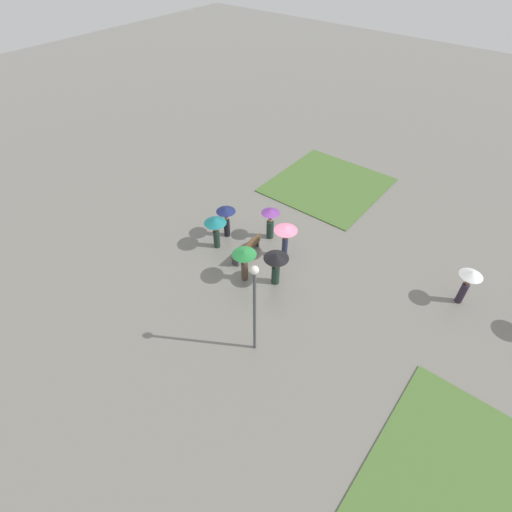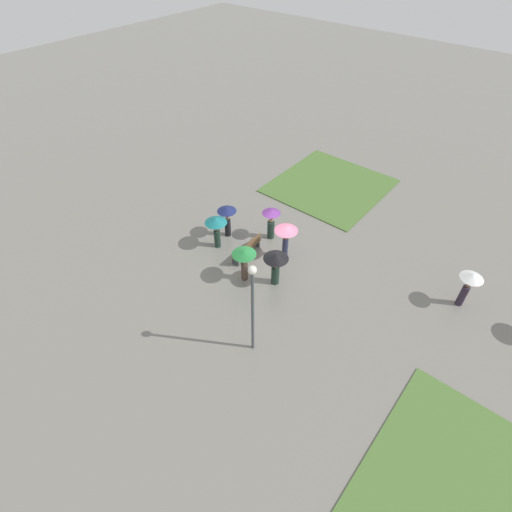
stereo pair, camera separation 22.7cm
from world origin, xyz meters
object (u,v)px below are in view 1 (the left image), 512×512
at_px(lamp_post, 255,300).
at_px(crowd_person_black, 276,261).
at_px(crowd_person_purple, 270,219).
at_px(crowd_person_pink, 286,233).
at_px(lone_walker_far_path, 469,280).
at_px(crowd_person_navy, 226,216).
at_px(park_bench, 247,249).
at_px(crowd_person_teal, 215,225).
at_px(crowd_person_green, 244,259).

relative_size(lamp_post, crowd_person_black, 2.51).
distance_m(lamp_post, crowd_person_black, 4.14).
distance_m(crowd_person_purple, crowd_person_pink, 1.68).
distance_m(crowd_person_pink, lone_walker_far_path, 8.36).
xyz_separation_m(crowd_person_pink, crowd_person_navy, (0.59, -3.38, -0.19)).
xyz_separation_m(lamp_post, crowd_person_pink, (-5.30, -2.31, -1.44)).
relative_size(park_bench, lone_walker_far_path, 1.05).
relative_size(crowd_person_navy, lone_walker_far_path, 0.96).
relative_size(lamp_post, crowd_person_purple, 2.54).
bearing_deg(crowd_person_pink, park_bench, 32.46).
xyz_separation_m(crowd_person_navy, crowd_person_teal, (1.02, 0.20, 0.09)).
relative_size(park_bench, crowd_person_black, 1.08).
height_order(crowd_person_teal, lone_walker_far_path, lone_walker_far_path).
relative_size(crowd_person_green, crowd_person_black, 0.96).
bearing_deg(crowd_person_black, crowd_person_pink, -119.23).
relative_size(park_bench, crowd_person_teal, 1.09).
height_order(crowd_person_pink, crowd_person_navy, crowd_person_pink).
bearing_deg(park_bench, crowd_person_pink, 125.42).
distance_m(lamp_post, crowd_person_pink, 5.96).
xyz_separation_m(crowd_person_green, crowd_person_black, (-0.72, 1.28, 0.05)).
bearing_deg(crowd_person_teal, lone_walker_far_path, -5.82).
relative_size(lamp_post, crowd_person_green, 2.60).
relative_size(park_bench, crowd_person_green, 1.12).
bearing_deg(crowd_person_pink, crowd_person_purple, -32.75).
bearing_deg(crowd_person_purple, crowd_person_pink, -75.51).
height_order(park_bench, crowd_person_navy, crowd_person_navy).
xyz_separation_m(crowd_person_navy, crowd_person_black, (1.22, 4.14, 0.04)).
distance_m(crowd_person_purple, lone_walker_far_path, 9.63).
height_order(crowd_person_teal, crowd_person_black, crowd_person_black).
bearing_deg(lone_walker_far_path, crowd_person_pink, 51.41).
xyz_separation_m(crowd_person_purple, crowd_person_green, (3.26, 0.95, 0.13)).
height_order(crowd_person_green, lone_walker_far_path, lone_walker_far_path).
bearing_deg(crowd_person_green, crowd_person_pink, 9.76).
xyz_separation_m(park_bench, lamp_post, (4.11, 3.79, 2.46)).
bearing_deg(crowd_person_navy, lone_walker_far_path, 64.80).
bearing_deg(crowd_person_teal, park_bench, -12.00).
relative_size(crowd_person_purple, crowd_person_pink, 0.95).
height_order(crowd_person_purple, crowd_person_teal, crowd_person_teal).
distance_m(park_bench, crowd_person_teal, 1.98).
xyz_separation_m(crowd_person_green, lone_walker_far_path, (-4.95, 8.53, 0.08)).
relative_size(crowd_person_pink, crowd_person_black, 1.04).
relative_size(crowd_person_purple, crowd_person_black, 0.99).
relative_size(lamp_post, crowd_person_pink, 2.41).
bearing_deg(lamp_post, crowd_person_navy, -129.67).
bearing_deg(crowd_person_pink, crowd_person_navy, 3.42).
xyz_separation_m(crowd_person_purple, crowd_person_pink, (0.73, 1.48, 0.32)).
distance_m(lamp_post, lone_walker_far_path, 9.72).
relative_size(crowd_person_black, lone_walker_far_path, 0.96).
bearing_deg(crowd_person_green, lamp_post, -112.93).
bearing_deg(park_bench, crowd_person_purple, 176.38).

